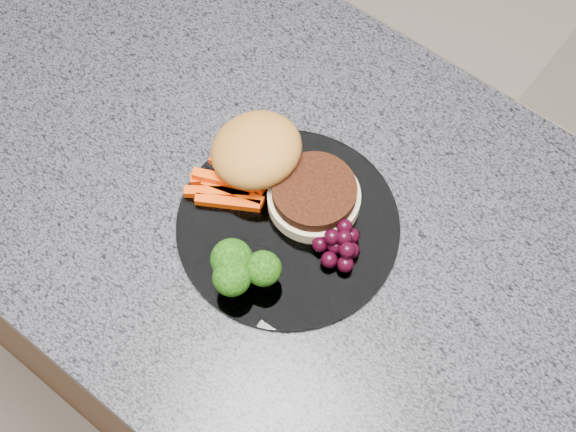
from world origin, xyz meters
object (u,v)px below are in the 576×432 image
Objects in this scene: plate at (288,225)px; grape_bunch at (339,244)px; burger at (277,168)px; island_cabinet at (280,332)px.

grape_bunch is at bearing 8.77° from plate.
burger is (-0.05, 0.04, 0.03)m from plate.
burger is (-0.02, 0.02, 0.50)m from island_cabinet.
plate is at bearing -48.44° from burger.
plate is 0.07m from burger.
burger reaches higher than grape_bunch.
plate is 4.45× the size of grape_bunch.
island_cabinet is 0.47m from plate.
burger is at bearing 165.65° from grape_bunch.
grape_bunch is (0.11, -0.03, -0.01)m from burger.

